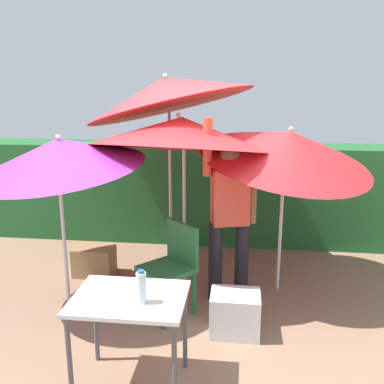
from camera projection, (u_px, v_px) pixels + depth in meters
ground_plane at (189, 302)px, 4.35m from camera, size 24.00×24.00×0.00m
hedge_row at (205, 192)px, 6.04m from camera, size 8.00×0.70×1.37m
umbrella_rainbow at (288, 146)px, 4.28m from camera, size 1.84×1.80×2.01m
umbrella_orange at (58, 154)px, 3.94m from camera, size 1.64×1.63×1.85m
umbrella_yellow at (181, 133)px, 4.43m from camera, size 1.97×1.98×2.05m
umbrella_navy at (167, 92)px, 4.95m from camera, size 2.05×2.01×2.57m
person_vendor at (230, 213)px, 4.23m from camera, size 0.55×0.31×1.88m
chair_plastic at (172, 263)px, 4.07m from camera, size 0.62×0.62×0.89m
cooler_box at (235, 313)px, 3.78m from camera, size 0.44×0.34×0.38m
crate_cardboard at (94, 261)px, 4.96m from camera, size 0.46×0.31×0.34m
folding_table at (130, 308)px, 3.00m from camera, size 0.80×0.60×0.73m
bottle_water at (141, 287)px, 2.86m from camera, size 0.07×0.07×0.24m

